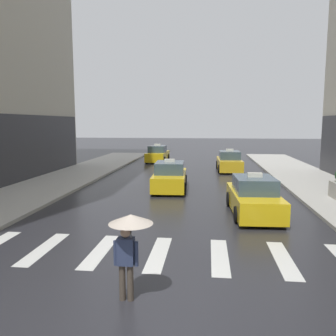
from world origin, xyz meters
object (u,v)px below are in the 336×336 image
Objects in this scene: taxi_lead at (254,198)px; taxi_second at (170,177)px; taxi_third at (229,162)px; taxi_fourth at (158,155)px; pedestrian_with_umbrella at (129,234)px.

taxi_second is (-4.14, 5.02, 0.00)m from taxi_lead.
taxi_third and taxi_fourth have the same top height.
taxi_second is 1.00× the size of taxi_third.
taxi_second is at bearing 92.41° from pedestrian_with_umbrella.
taxi_fourth is (-6.94, 19.06, 0.00)m from taxi_lead.
taxi_second is 14.32m from taxi_fourth.
pedestrian_with_umbrella is (3.33, -26.63, 0.79)m from taxi_fourth.
taxi_lead is at bearing -69.98° from taxi_fourth.
taxi_second is at bearing -115.39° from taxi_third.
taxi_fourth is at bearing 139.25° from taxi_third.
taxi_second is at bearing -78.72° from taxi_fourth.
taxi_fourth is at bearing 101.28° from taxi_second.
taxi_lead is 1.00× the size of taxi_second.
taxi_third is 8.87m from taxi_fourth.
taxi_third is (-0.23, 13.27, 0.00)m from taxi_lead.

